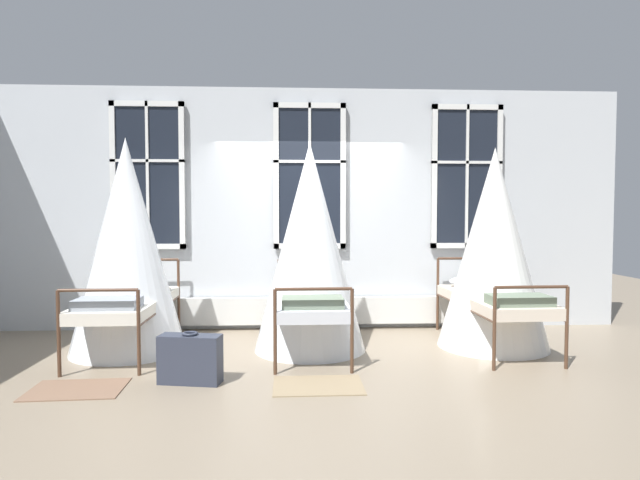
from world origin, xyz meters
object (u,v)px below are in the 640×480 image
(cot_first, at_px, (127,248))
(suitcase_dark, at_px, (190,359))
(cot_third, at_px, (494,251))
(cot_second, at_px, (310,250))

(cot_first, distance_m, suitcase_dark, 1.76)
(suitcase_dark, bearing_deg, cot_third, 30.29)
(cot_second, xyz_separation_m, suitcase_dark, (-1.12, -1.16, -0.91))
(cot_first, height_order, cot_third, cot_first)
(cot_first, distance_m, cot_third, 4.16)
(cot_second, height_order, suitcase_dark, cot_second)
(cot_second, height_order, cot_third, cot_second)
(cot_third, height_order, suitcase_dark, cot_third)
(cot_third, bearing_deg, cot_first, 88.49)
(cot_second, distance_m, suitcase_dark, 1.85)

